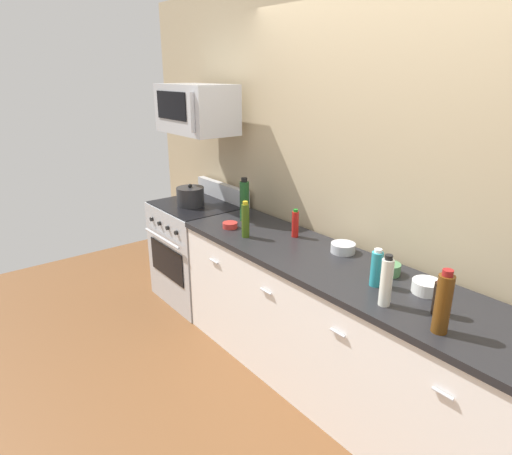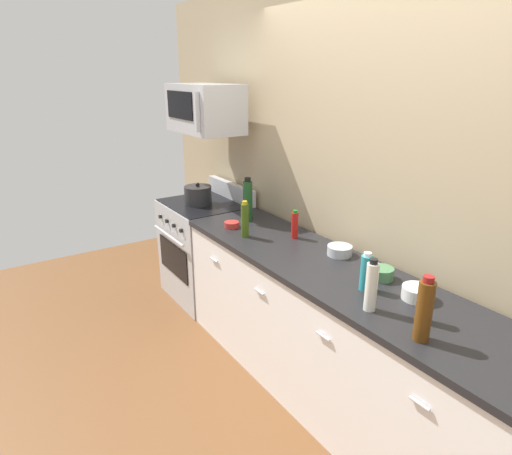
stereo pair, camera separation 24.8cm
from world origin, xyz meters
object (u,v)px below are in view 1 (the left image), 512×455
at_px(range_oven, 198,251).
at_px(bottle_olive_oil, 245,220).
at_px(bottle_soda_blue, 244,201).
at_px(bottle_wine_green, 244,201).
at_px(bottle_vinegar_white, 386,282).
at_px(bowl_green_glaze, 388,268).
at_px(microwave, 196,109).
at_px(bottle_wine_amber, 443,303).
at_px(bottle_hot_sauce_red, 295,224).
at_px(bottle_soy_sauce_dark, 439,298).
at_px(bowl_white_ceramic, 427,286).
at_px(bottle_dish_soap, 376,268).
at_px(bowl_red_small, 230,225).
at_px(stockpot, 190,196).
at_px(bowl_steel_prep, 343,248).

xyz_separation_m(range_oven, bottle_olive_oil, (0.93, -0.15, 0.58)).
height_order(bottle_soda_blue, bottle_wine_green, bottle_wine_green).
xyz_separation_m(bottle_vinegar_white, bowl_green_glaze, (-0.21, 0.32, -0.10)).
xyz_separation_m(microwave, bottle_wine_amber, (2.47, -0.24, -0.68)).
bearing_deg(bowl_green_glaze, bottle_hot_sauce_red, -179.82).
height_order(bottle_soy_sauce_dark, bottle_wine_amber, bottle_wine_amber).
bearing_deg(bottle_vinegar_white, bottle_olive_oil, 178.20).
xyz_separation_m(bottle_hot_sauce_red, bowl_white_ceramic, (1.07, -0.03, -0.06)).
bearing_deg(bowl_white_ceramic, bowl_green_glaze, 172.84).
relative_size(bottle_hot_sauce_red, bowl_green_glaze, 1.46).
xyz_separation_m(bottle_soy_sauce_dark, bottle_soda_blue, (-1.83, 0.18, 0.04)).
height_order(bottle_vinegar_white, bowl_green_glaze, bottle_vinegar_white).
bearing_deg(bottle_soda_blue, bottle_vinegar_white, -10.93).
bearing_deg(bottle_wine_green, bottle_dish_soap, -4.73).
height_order(bottle_wine_green, bottle_vinegar_white, bottle_wine_green).
relative_size(range_oven, bottle_olive_oil, 4.02).
relative_size(range_oven, bottle_vinegar_white, 3.88).
xyz_separation_m(bowl_red_small, stockpot, (-0.71, 0.07, 0.06)).
relative_size(microwave, bottle_vinegar_white, 2.70).
height_order(microwave, bottle_wine_green, microwave).
relative_size(bottle_hot_sauce_red, bowl_steel_prep, 1.28).
bearing_deg(bottle_olive_oil, bowl_red_small, 174.04).
height_order(microwave, bottle_soda_blue, microwave).
height_order(bottle_soda_blue, bowl_red_small, bottle_soda_blue).
height_order(microwave, bottle_dish_soap, microwave).
bearing_deg(bowl_white_ceramic, bottle_olive_oil, -168.96).
bearing_deg(bowl_white_ceramic, bottle_wine_green, -178.78).
xyz_separation_m(bottle_soy_sauce_dark, bowl_green_glaze, (-0.43, 0.19, -0.05)).
bearing_deg(bottle_dish_soap, bottle_olive_oil, -174.38).
distance_m(bottle_soda_blue, bottle_vinegar_white, 1.64).
bearing_deg(bottle_wine_green, microwave, -177.73).
distance_m(bowl_green_glaze, stockpot, 1.96).
distance_m(bottle_wine_green, bottle_vinegar_white, 1.55).
bearing_deg(bowl_green_glaze, bowl_white_ceramic, -7.16).
height_order(range_oven, stockpot, stockpot).
height_order(microwave, bottle_wine_amber, microwave).
distance_m(bottle_soy_sauce_dark, bottle_soda_blue, 1.84).
distance_m(bottle_olive_oil, bottle_wine_green, 0.37).
distance_m(bottle_vinegar_white, bowl_steel_prep, 0.71).
relative_size(bottle_wine_green, bowl_steel_prep, 2.17).
bearing_deg(bottle_wine_green, bowl_green_glaze, 2.94).
bearing_deg(range_oven, bottle_wine_green, 6.29).
height_order(bottle_wine_green, bowl_steel_prep, bottle_wine_green).
distance_m(bottle_hot_sauce_red, stockpot, 1.17).
xyz_separation_m(bottle_soda_blue, bowl_red_small, (0.16, -0.25, -0.11)).
bearing_deg(bowl_white_ceramic, bottle_hot_sauce_red, 178.32).
distance_m(bottle_vinegar_white, stockpot, 2.17).
bearing_deg(bottle_hot_sauce_red, bottle_wine_amber, -14.01).
distance_m(bottle_soda_blue, bottle_wine_amber, 1.95).
distance_m(bottle_hot_sauce_red, bottle_olive_oil, 0.36).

